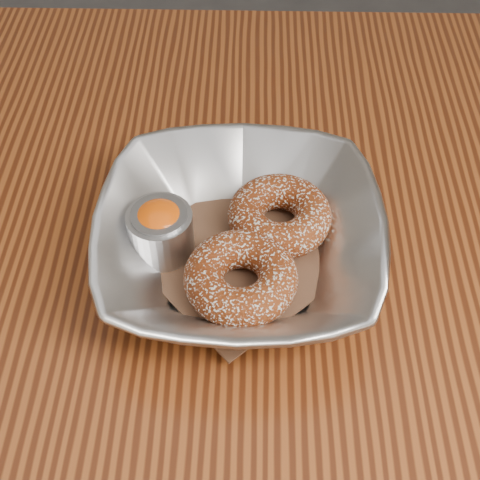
{
  "coord_description": "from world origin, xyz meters",
  "views": [
    {
      "loc": [
        0.03,
        -0.35,
        1.19
      ],
      "look_at": [
        0.02,
        0.0,
        0.78
      ],
      "focal_mm": 50.0,
      "sensor_mm": 36.0,
      "label": 1
    }
  ],
  "objects_px": {
    "donut_front": "(241,278)",
    "ramekin": "(161,230)",
    "serving_bowl": "(240,241)",
    "donut_back": "(280,215)",
    "table": "(216,327)"
  },
  "relations": [
    {
      "from": "serving_bowl",
      "to": "donut_front",
      "type": "height_order",
      "value": "serving_bowl"
    },
    {
      "from": "table",
      "to": "donut_back",
      "type": "xyz_separation_m",
      "value": [
        0.06,
        0.03,
        0.12
      ]
    },
    {
      "from": "serving_bowl",
      "to": "ramekin",
      "type": "bearing_deg",
      "value": 173.88
    },
    {
      "from": "table",
      "to": "ramekin",
      "type": "bearing_deg",
      "value": 170.13
    },
    {
      "from": "donut_front",
      "to": "serving_bowl",
      "type": "bearing_deg",
      "value": 92.44
    },
    {
      "from": "table",
      "to": "serving_bowl",
      "type": "relative_size",
      "value": 5.14
    },
    {
      "from": "serving_bowl",
      "to": "ramekin",
      "type": "distance_m",
      "value": 0.07
    },
    {
      "from": "serving_bowl",
      "to": "donut_back",
      "type": "bearing_deg",
      "value": 44.15
    },
    {
      "from": "donut_front",
      "to": "ramekin",
      "type": "relative_size",
      "value": 1.68
    },
    {
      "from": "donut_back",
      "to": "table",
      "type": "bearing_deg",
      "value": -150.23
    },
    {
      "from": "donut_back",
      "to": "ramekin",
      "type": "bearing_deg",
      "value": -165.72
    },
    {
      "from": "ramekin",
      "to": "serving_bowl",
      "type": "bearing_deg",
      "value": -6.12
    },
    {
      "from": "donut_back",
      "to": "ramekin",
      "type": "distance_m",
      "value": 0.1
    },
    {
      "from": "donut_front",
      "to": "ramekin",
      "type": "height_order",
      "value": "ramekin"
    },
    {
      "from": "table",
      "to": "serving_bowl",
      "type": "xyz_separation_m",
      "value": [
        0.02,
        0.0,
        0.13
      ]
    }
  ]
}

